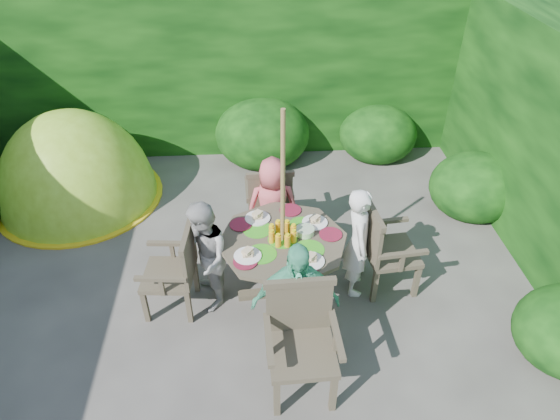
{
  "coord_description": "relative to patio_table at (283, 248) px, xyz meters",
  "views": [
    {
      "loc": [
        0.42,
        -3.5,
        3.99
      ],
      "look_at": [
        0.7,
        0.78,
        0.85
      ],
      "focal_mm": 32.0,
      "sensor_mm": 36.0,
      "label": 1
    }
  ],
  "objects": [
    {
      "name": "parasol_pole",
      "position": [
        -0.0,
        -0.0,
        0.45
      ],
      "size": [
        0.05,
        0.05,
        2.2
      ],
      "primitive_type": "cylinder",
      "rotation": [
        0.0,
        0.0,
        0.07
      ],
      "color": "brown",
      "rests_on": "ground"
    },
    {
      "name": "dome_tent",
      "position": [
        -2.68,
        2.01,
        -0.65
      ],
      "size": [
        2.57,
        2.57,
        2.54
      ],
      "rotation": [
        0.0,
        0.0,
        -0.27
      ],
      "color": "#8ABD24",
      "rests_on": "ground"
    },
    {
      "name": "hedge_enclosure",
      "position": [
        -0.7,
        0.96,
        0.6
      ],
      "size": [
        9.0,
        9.0,
        2.5
      ],
      "color": "black",
      "rests_on": "ground"
    },
    {
      "name": "ground",
      "position": [
        -0.7,
        -0.38,
        -0.65
      ],
      "size": [
        60.0,
        60.0,
        0.0
      ],
      "primitive_type": "plane",
      "color": "#47443F",
      "rests_on": "ground"
    },
    {
      "name": "child_front",
      "position": [
        0.05,
        -0.8,
        0.03
      ],
      "size": [
        0.8,
        0.34,
        1.36
      ],
      "primitive_type": "imported",
      "rotation": [
        0.0,
        0.0,
        0.0
      ],
      "color": "#50BB8D",
      "rests_on": "ground"
    },
    {
      "name": "child_right",
      "position": [
        0.79,
        0.06,
        -0.01
      ],
      "size": [
        0.35,
        0.5,
        1.29
      ],
      "primitive_type": "imported",
      "rotation": [
        0.0,
        0.0,
        1.47
      ],
      "color": "silver",
      "rests_on": "ground"
    },
    {
      "name": "child_back",
      "position": [
        -0.06,
        0.8,
        -0.04
      ],
      "size": [
        0.61,
        0.4,
        1.23
      ],
      "primitive_type": "imported",
      "rotation": [
        0.0,
        0.0,
        3.16
      ],
      "color": "#CF555C",
      "rests_on": "ground"
    },
    {
      "name": "garden_chair_right",
      "position": [
        1.08,
        0.08,
        -0.12
      ],
      "size": [
        0.6,
        0.65,
        1.01
      ],
      "rotation": [
        0.0,
        0.0,
        1.67
      ],
      "color": "#3A3326",
      "rests_on": "ground"
    },
    {
      "name": "garden_chair_left",
      "position": [
        -1.1,
        -0.1,
        -0.14
      ],
      "size": [
        0.56,
        0.62,
        0.96
      ],
      "rotation": [
        0.0,
        0.0,
        -1.66
      ],
      "color": "#3A3326",
      "rests_on": "ground"
    },
    {
      "name": "child_left",
      "position": [
        -0.8,
        -0.06,
        -0.02
      ],
      "size": [
        0.59,
        0.69,
        1.26
      ],
      "primitive_type": "imported",
      "rotation": [
        0.0,
        0.0,
        -1.38
      ],
      "color": "#A9A8A4",
      "rests_on": "ground"
    },
    {
      "name": "patio_table",
      "position": [
        0.0,
        0.0,
        0.0
      ],
      "size": [
        1.43,
        1.43,
        0.93
      ],
      "rotation": [
        0.0,
        0.0,
        0.07
      ],
      "color": "#3A3326",
      "rests_on": "ground"
    },
    {
      "name": "garden_chair_front",
      "position": [
        0.08,
        -1.09,
        -0.1
      ],
      "size": [
        0.64,
        0.58,
        1.04
      ],
      "rotation": [
        0.0,
        0.0,
        0.03
      ],
      "color": "#3A3326",
      "rests_on": "ground"
    },
    {
      "name": "garden_chair_back",
      "position": [
        -0.09,
        1.09,
        -0.15
      ],
      "size": [
        0.59,
        0.53,
        0.95
      ],
      "rotation": [
        0.0,
        0.0,
        3.18
      ],
      "color": "#3A3326",
      "rests_on": "ground"
    }
  ]
}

